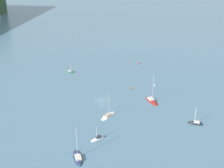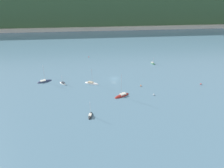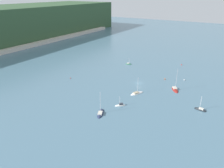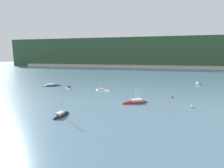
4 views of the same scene
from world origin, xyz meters
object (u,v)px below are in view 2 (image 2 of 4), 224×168
Objects in this scene: sailboat_1 at (44,82)px; mooring_buoy_0 at (201,84)px; mooring_buoy_1 at (141,86)px; sailboat_4 at (122,96)px; mooring_buoy_2 at (154,95)px; sailboat_0 at (153,64)px; sailboat_3 at (90,116)px; mooring_buoy_3 at (89,57)px; sailboat_5 at (63,84)px; sailboat_2 at (92,83)px.

mooring_buoy_0 is (85.93, -11.77, 0.26)m from sailboat_1.
sailboat_1 is 16.47× the size of mooring_buoy_1.
sailboat_4 is 18.39× the size of mooring_buoy_2.
sailboat_3 is (-42.33, -57.41, 0.00)m from sailboat_0.
sailboat_3 is 74.75m from mooring_buoy_3.
mooring_buoy_0 reaches higher than mooring_buoy_3.
mooring_buoy_3 is at bearing 33.16° from sailboat_1.
mooring_buoy_0 is at bearing -139.96° from sailboat_5.
mooring_buoy_0 is at bearing -1.90° from mooring_buoy_1.
sailboat_4 is 2.28× the size of sailboat_5.
sailboat_4 is 18.75× the size of mooring_buoy_0.
mooring_buoy_0 is 0.98× the size of mooring_buoy_2.
sailboat_4 is at bearing -140.81° from mooring_buoy_1.
sailboat_1 reaches higher than sailboat_3.
sailboat_0 reaches higher than mooring_buoy_0.
sailboat_0 is at bearing -110.17° from sailboat_5.
sailboat_5 is 8.21× the size of mooring_buoy_0.
sailboat_2 reaches higher than mooring_buoy_0.
sailboat_1 is (-67.88, -21.40, 0.00)m from sailboat_0.
mooring_buoy_2 reaches higher than mooring_buoy_3.
mooring_buoy_0 is (75.32, -7.98, 0.22)m from sailboat_5.
mooring_buoy_3 is (-0.64, 74.75, 0.17)m from sailboat_3.
sailboat_1 is at bearing -56.12° from sailboat_4.
mooring_buoy_1 reaches higher than mooring_buoy_3.
mooring_buoy_3 is (-61.01, 50.50, -0.09)m from mooring_buoy_0.
sailboat_1 is 26.83m from sailboat_2.
sailboat_3 reaches higher than mooring_buoy_3.
sailboat_1 is at bearing -122.75° from mooring_buoy_3.
sailboat_5 is at bearing -108.59° from mooring_buoy_3.
mooring_buoy_1 is at bearing -143.18° from sailboat_5.
sailboat_3 is (25.56, -36.01, 0.00)m from sailboat_1.
mooring_buoy_2 reaches higher than mooring_buoy_0.
mooring_buoy_1 is (27.25, 25.34, 0.25)m from sailboat_3.
sailboat_4 is at bearing -34.70° from sailboat_3.
sailboat_3 is (-0.86, -31.31, -0.00)m from sailboat_2.
sailboat_0 is at bearing 64.83° from mooring_buoy_1.
sailboat_5 is (-14.94, 32.22, 0.04)m from sailboat_3.
sailboat_1 is 15.67× the size of mooring_buoy_2.
sailboat_4 is 19.33× the size of mooring_buoy_1.
sailboat_4 is 45.50m from mooring_buoy_0.
mooring_buoy_3 is at bearing 117.24° from sailboat_2.
sailboat_2 is 34.78m from mooring_buoy_2.
sailboat_5 is 42.75m from mooring_buoy_1.
sailboat_1 reaches higher than mooring_buoy_0.
sailboat_0 is 0.72× the size of sailboat_3.
mooring_buoy_2 is at bearing -44.23° from sailboat_1.
sailboat_1 is 1.15× the size of sailboat_2.
mooring_buoy_0 is (60.38, 24.24, 0.26)m from sailboat_3.
mooring_buoy_2 is (-10.73, -42.36, 0.27)m from sailboat_0.
sailboat_0 is 0.43× the size of sailboat_4.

